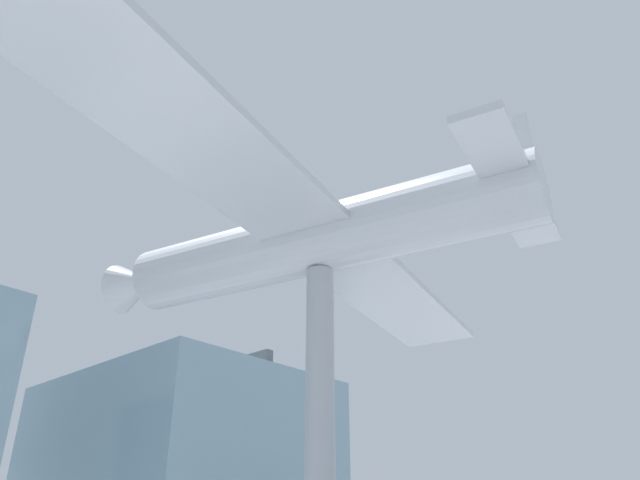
{
  "coord_description": "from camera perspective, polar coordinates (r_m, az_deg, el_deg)",
  "views": [
    {
      "loc": [
        -10.03,
        -9.04,
        1.69
      ],
      "look_at": [
        0.0,
        0.0,
        8.49
      ],
      "focal_mm": 35.0,
      "sensor_mm": 36.0,
      "label": 1
    }
  ],
  "objects": [
    {
      "name": "support_pylon_central",
      "position": [
        13.67,
        -0.0,
        -17.71
      ],
      "size": [
        0.64,
        0.64,
        7.67
      ],
      "color": "#999EA3",
      "rests_on": "ground_plane"
    },
    {
      "name": "suspended_airplane",
      "position": [
        15.22,
        -0.75,
        -0.14
      ],
      "size": [
        18.06,
        12.47,
        2.69
      ],
      "rotation": [
        0.0,
        0.0,
        0.24
      ],
      "color": "#B2B7BC",
      "rests_on": "support_pylon_central"
    }
  ]
}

